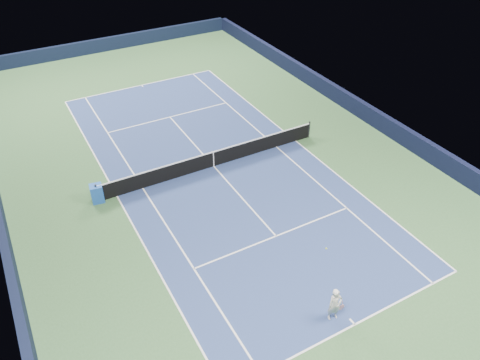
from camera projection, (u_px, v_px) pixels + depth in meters
ground at (214, 166)px, 25.86m from camera, size 40.00×40.00×0.00m
wall_far at (109, 44)px, 39.47m from camera, size 22.00×0.35×1.10m
wall_right at (366, 112)px, 29.75m from camera, size 0.35×40.00×1.10m
wall_left at (1, 222)px, 21.32m from camera, size 0.35×40.00×1.10m
court_surface at (214, 166)px, 25.86m from camera, size 10.97×23.77×0.01m
baseline_far at (142, 85)px, 34.21m from camera, size 10.97×0.08×0.00m
baseline_near at (355, 325)px, 17.51m from camera, size 10.97×0.08×0.00m
sideline_doubles_right at (296, 141)px, 27.99m from camera, size 0.08×23.77×0.00m
sideline_doubles_left at (117, 196)px, 23.72m from camera, size 0.08×23.77×0.00m
sideline_singles_right at (276, 147)px, 27.46m from camera, size 0.08×23.77×0.00m
sideline_singles_left at (143, 188)px, 24.25m from camera, size 0.08×23.77×0.00m
service_line_far at (170, 117)px, 30.35m from camera, size 8.23×0.08×0.00m
service_line_near at (276, 236)px, 21.36m from camera, size 8.23×0.08×0.00m
center_service_line at (214, 166)px, 25.86m from camera, size 0.08×12.80×0.00m
center_mark_far at (142, 86)px, 34.10m from camera, size 0.08×0.30×0.00m
center_mark_near at (352, 322)px, 17.61m from camera, size 0.08×0.30×0.00m
tennis_net at (213, 159)px, 25.56m from camera, size 12.90×0.10×1.07m
sponsor_cube at (97, 193)px, 23.13m from camera, size 0.67×0.62×0.97m
tennis_player at (335, 305)px, 17.33m from camera, size 0.75×1.26×2.77m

